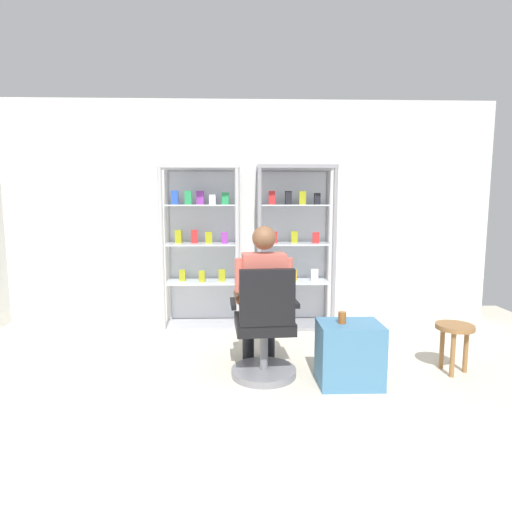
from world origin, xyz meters
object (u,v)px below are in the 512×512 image
at_px(display_cabinet_right, 294,246).
at_px(tea_glass, 342,317).
at_px(wooden_stool, 454,334).
at_px(display_cabinet_left, 202,246).
at_px(storage_crate, 349,354).
at_px(office_chair, 265,333).
at_px(seated_shopkeeper, 262,292).

height_order(display_cabinet_right, tea_glass, display_cabinet_right).
bearing_deg(tea_glass, display_cabinet_right, 96.36).
bearing_deg(wooden_stool, display_cabinet_right, 129.53).
relative_size(display_cabinet_left, storage_crate, 3.71).
height_order(storage_crate, wooden_stool, storage_crate).
relative_size(display_cabinet_right, wooden_stool, 4.40).
height_order(office_chair, seated_shopkeeper, seated_shopkeeper).
xyz_separation_m(tea_glass, wooden_stool, (1.04, 0.20, -0.22)).
bearing_deg(display_cabinet_right, wooden_stool, -50.47).
bearing_deg(wooden_stool, storage_crate, -168.32).
bearing_deg(display_cabinet_left, office_chair, -66.65).
distance_m(display_cabinet_right, office_chair, 1.71).
distance_m(storage_crate, tea_glass, 0.31).
distance_m(storage_crate, wooden_stool, 0.99).
xyz_separation_m(display_cabinet_right, wooden_stool, (1.22, -1.48, -0.62)).
bearing_deg(storage_crate, office_chair, 169.21).
bearing_deg(tea_glass, office_chair, 167.73).
distance_m(office_chair, wooden_stool, 1.66).
bearing_deg(office_chair, tea_glass, -12.27).
xyz_separation_m(seated_shopkeeper, storage_crate, (0.70, -0.29, -0.46)).
relative_size(storage_crate, wooden_stool, 1.19).
bearing_deg(display_cabinet_right, seated_shopkeeper, -107.62).
relative_size(seated_shopkeeper, wooden_stool, 2.99).
distance_m(office_chair, tea_glass, 0.65).
height_order(seated_shopkeeper, tea_glass, seated_shopkeeper).
distance_m(seated_shopkeeper, storage_crate, 0.88).
relative_size(display_cabinet_right, tea_glass, 19.68).
relative_size(display_cabinet_left, tea_glass, 19.68).
xyz_separation_m(office_chair, storage_crate, (0.68, -0.13, -0.14)).
bearing_deg(storage_crate, display_cabinet_left, 128.84).
distance_m(office_chair, seated_shopkeeper, 0.36).
height_order(seated_shopkeeper, storage_crate, seated_shopkeeper).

